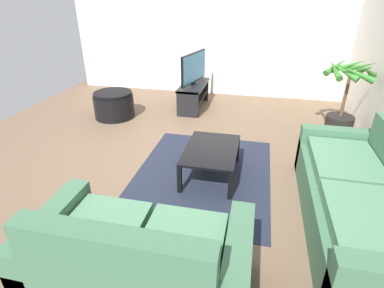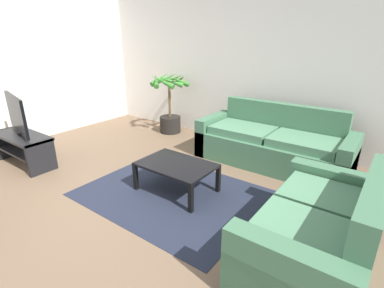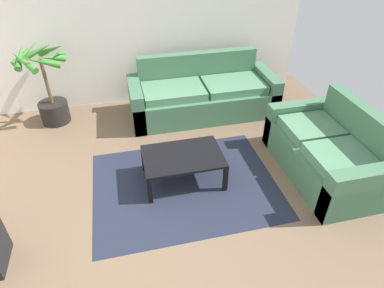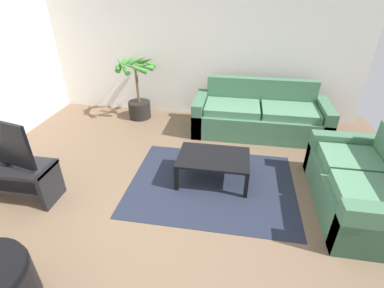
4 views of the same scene
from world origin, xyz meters
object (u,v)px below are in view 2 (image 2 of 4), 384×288
Objects in this scene: coffee_table at (176,167)px; potted_palm at (170,107)px; couch_loveseat at (317,233)px; tv at (17,114)px; tv_stand at (23,145)px; couch_main at (273,145)px.

coffee_table is 0.77× the size of potted_palm.
tv is at bearing -173.21° from couch_loveseat.
couch_loveseat is 1.32× the size of potted_palm.
couch_loveseat is 1.79m from coffee_table.
tv is at bearing -162.74° from coffee_table.
tv_stand is 1.11× the size of tv.
couch_main is at bearing 121.71° from couch_loveseat.
tv_stand is at bearing -162.68° from coffee_table.
tv reaches higher than tv_stand.
potted_palm reaches higher than couch_loveseat.
tv_stand is 2.55m from coffee_table.
coffee_table is at bearing -47.58° from potted_palm.
coffee_table is (-1.78, 0.25, 0.04)m from couch_loveseat.
potted_palm reaches higher than couch_main.
tv is 1.05× the size of coffee_table.
coffee_table is 2.47m from potted_palm.
couch_loveseat is (1.12, -1.81, -0.00)m from couch_main.
couch_main is 2.34m from potted_palm.
couch_main is 3.89m from tv.
potted_palm reaches higher than tv.
couch_loveseat is 4.24m from tv_stand.
tv_stand is 0.90× the size of potted_palm.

